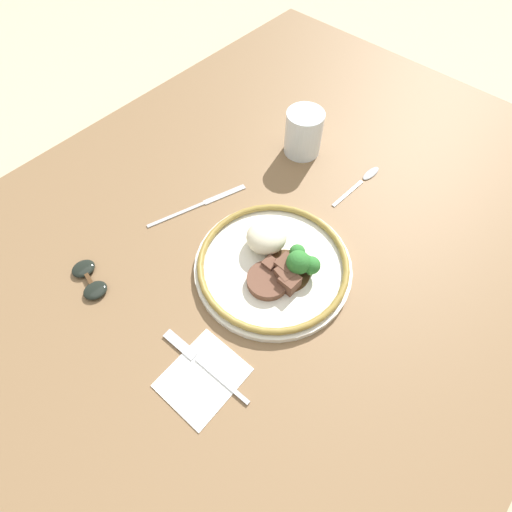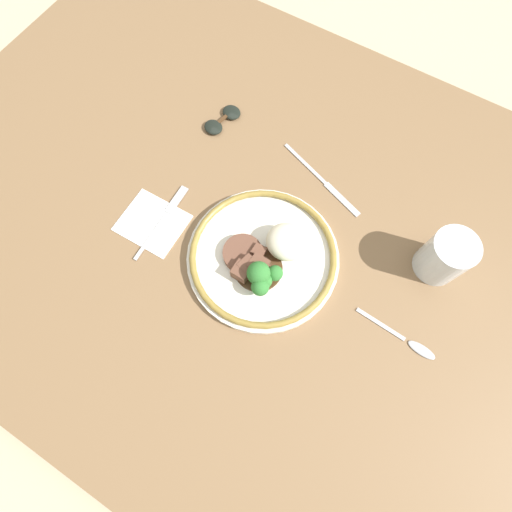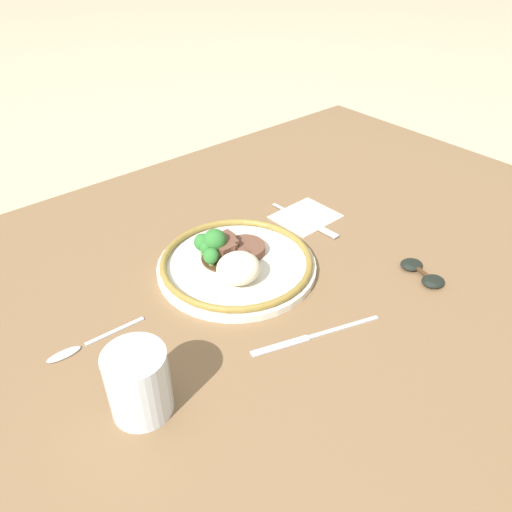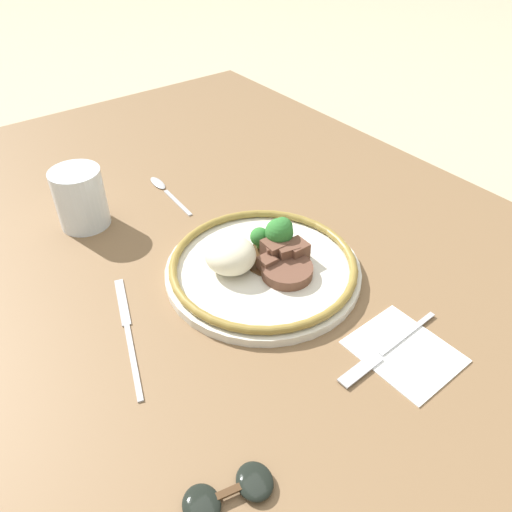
{
  "view_description": "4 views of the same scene",
  "coord_description": "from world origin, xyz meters",
  "px_view_note": "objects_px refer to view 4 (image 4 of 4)",
  "views": [
    {
      "loc": [
        -0.29,
        -0.28,
        0.66
      ],
      "look_at": [
        -0.0,
        -0.03,
        0.08
      ],
      "focal_mm": 28.0,
      "sensor_mm": 36.0,
      "label": 1
    },
    {
      "loc": [
        0.14,
        -0.28,
        0.75
      ],
      "look_at": [
        0.01,
        -0.07,
        0.09
      ],
      "focal_mm": 28.0,
      "sensor_mm": 36.0,
      "label": 2
    },
    {
      "loc": [
        0.45,
        0.51,
        0.59
      ],
      "look_at": [
        -0.01,
        -0.03,
        0.08
      ],
      "focal_mm": 35.0,
      "sensor_mm": 36.0,
      "label": 3
    },
    {
      "loc": [
        -0.42,
        0.29,
        0.52
      ],
      "look_at": [
        0.01,
        -0.03,
        0.09
      ],
      "focal_mm": 35.0,
      "sensor_mm": 36.0,
      "label": 4
    }
  ],
  "objects_px": {
    "fork": "(381,354)",
    "knife": "(127,329)",
    "sunglasses": "(229,493)",
    "plate": "(262,263)",
    "juice_glass": "(81,200)",
    "spoon": "(163,188)"
  },
  "relations": [
    {
      "from": "fork",
      "to": "knife",
      "type": "bearing_deg",
      "value": -47.54
    },
    {
      "from": "fork",
      "to": "sunglasses",
      "type": "height_order",
      "value": "sunglasses"
    },
    {
      "from": "plate",
      "to": "fork",
      "type": "height_order",
      "value": "plate"
    },
    {
      "from": "knife",
      "to": "juice_glass",
      "type": "bearing_deg",
      "value": 7.29
    },
    {
      "from": "plate",
      "to": "sunglasses",
      "type": "bearing_deg",
      "value": 136.76
    },
    {
      "from": "knife",
      "to": "spoon",
      "type": "relative_size",
      "value": 1.35
    },
    {
      "from": "juice_glass",
      "to": "sunglasses",
      "type": "bearing_deg",
      "value": 172.31
    },
    {
      "from": "spoon",
      "to": "plate",
      "type": "bearing_deg",
      "value": -176.88
    },
    {
      "from": "plate",
      "to": "knife",
      "type": "height_order",
      "value": "plate"
    },
    {
      "from": "plate",
      "to": "spoon",
      "type": "bearing_deg",
      "value": 0.22
    },
    {
      "from": "spoon",
      "to": "juice_glass",
      "type": "bearing_deg",
      "value": 101.05
    },
    {
      "from": "juice_glass",
      "to": "spoon",
      "type": "height_order",
      "value": "juice_glass"
    },
    {
      "from": "plate",
      "to": "fork",
      "type": "relative_size",
      "value": 1.6
    },
    {
      "from": "spoon",
      "to": "sunglasses",
      "type": "xyz_separation_m",
      "value": [
        -0.54,
        0.23,
        0.0
      ]
    },
    {
      "from": "spoon",
      "to": "sunglasses",
      "type": "relative_size",
      "value": 1.58
    },
    {
      "from": "fork",
      "to": "plate",
      "type": "bearing_deg",
      "value": -87.12
    },
    {
      "from": "fork",
      "to": "sunglasses",
      "type": "bearing_deg",
      "value": 4.03
    },
    {
      "from": "juice_glass",
      "to": "plate",
      "type": "bearing_deg",
      "value": -150.5
    },
    {
      "from": "knife",
      "to": "sunglasses",
      "type": "xyz_separation_m",
      "value": [
        -0.26,
        0.02,
        0.01
      ]
    },
    {
      "from": "sunglasses",
      "to": "spoon",
      "type": "bearing_deg",
      "value": -9.94
    },
    {
      "from": "plate",
      "to": "sunglasses",
      "type": "height_order",
      "value": "plate"
    },
    {
      "from": "knife",
      "to": "sunglasses",
      "type": "height_order",
      "value": "sunglasses"
    }
  ]
}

